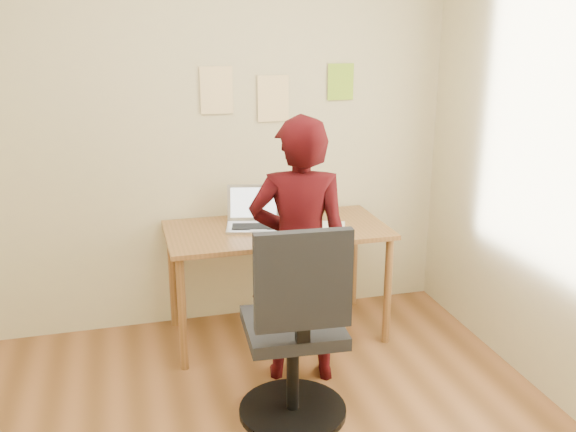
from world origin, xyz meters
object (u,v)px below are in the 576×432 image
object	(u,v)px
desk	(277,241)
office_chair	(296,340)
person	(299,252)
phone	(323,234)
laptop	(253,218)

from	to	relation	value
desk	office_chair	distance (m)	1.01
desk	person	xyz separation A→B (m)	(-0.01, -0.54, 0.12)
phone	office_chair	world-z (taller)	office_chair
laptop	person	bearing A→B (deg)	-64.77
desk	laptop	bearing A→B (deg)	150.05
person	laptop	bearing A→B (deg)	-64.35
office_chair	person	size ratio (longest dim) A/B	0.71
laptop	person	distance (m)	0.63
laptop	phone	distance (m)	0.47
office_chair	person	world-z (taller)	person
office_chair	desk	bearing A→B (deg)	84.89
laptop	desk	bearing A→B (deg)	-16.66
laptop	office_chair	xyz separation A→B (m)	(-0.02, -1.06, -0.32)
desk	person	world-z (taller)	person
phone	person	xyz separation A→B (m)	(-0.24, -0.33, 0.02)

